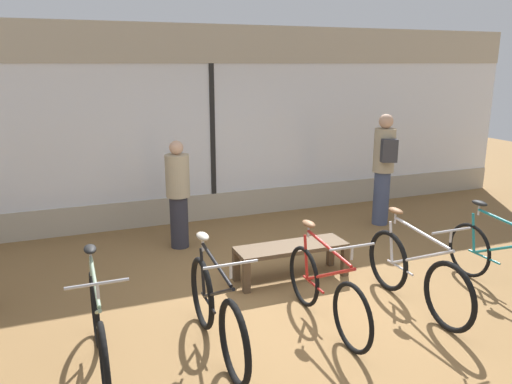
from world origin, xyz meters
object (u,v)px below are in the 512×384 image
Objects in this scene: bicycle_far_right at (503,261)px; customer_near_rack at (384,166)px; display_bench at (291,251)px; bicycle_left at (216,312)px; bicycle_far_left at (99,331)px; bicycle_center at (325,290)px; bicycle_right at (415,274)px; customer_by_window at (178,193)px.

customer_near_rack is at bearing 85.48° from bicycle_far_right.
bicycle_left is at bearing -137.68° from display_bench.
bicycle_far_right reaches higher than display_bench.
bicycle_far_left is at bearing -153.62° from display_bench.
bicycle_center is at bearing -133.94° from customer_near_rack.
bicycle_far_left is at bearing -179.68° from bicycle_center.
customer_near_rack is (1.38, 2.59, 0.60)m from bicycle_right.
bicycle_right is (3.29, -0.01, -0.00)m from bicycle_far_left.
display_bench is (1.34, 1.22, -0.04)m from bicycle_left.
bicycle_right reaches higher than bicycle_far_right.
customer_near_rack reaches higher than display_bench.
customer_near_rack reaches higher than bicycle_center.
bicycle_right is (2.26, 0.04, -0.00)m from bicycle_left.
bicycle_left is 1.81m from display_bench.
customer_near_rack reaches higher than bicycle_left.
bicycle_far_left reaches higher than bicycle_center.
bicycle_center is at bearing 177.56° from bicycle_far_right.
display_bench is at bearing 42.32° from bicycle_left.
bicycle_left reaches higher than display_bench.
bicycle_far_left is 1.01× the size of bicycle_left.
bicycle_far_left is 4.46m from bicycle_far_right.
bicycle_far_right is at bearing -1.09° from bicycle_far_left.
customer_near_rack is at bearing -2.95° from customer_by_window.
bicycle_far_left is at bearing 178.91° from bicycle_far_right.
bicycle_left is 1.22× the size of display_bench.
bicycle_far_right is (1.17, -0.07, -0.00)m from bicycle_right.
bicycle_left reaches higher than bicycle_far_left.
bicycle_center is 1.18× the size of display_bench.
bicycle_right is at bearing -0.18° from bicycle_far_left.
customer_near_rack is (0.21, 2.67, 0.60)m from bicycle_far_right.
bicycle_left is at bearing -177.14° from bicycle_center.
bicycle_center is 0.95× the size of bicycle_far_right.
display_bench is at bearing -56.69° from customer_by_window.
bicycle_far_left reaches higher than display_bench.
bicycle_left is at bearing 179.36° from bicycle_far_right.
display_bench is (-2.09, 1.26, -0.03)m from bicycle_far_right.
customer_by_window reaches higher than bicycle_center.
customer_near_rack is 3.35m from customer_by_window.
bicycle_left is 0.99× the size of bicycle_right.
bicycle_right is (1.09, -0.02, 0.01)m from bicycle_center.
bicycle_center is (2.19, 0.01, -0.02)m from bicycle_far_left.
bicycle_left is 1.17m from bicycle_center.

